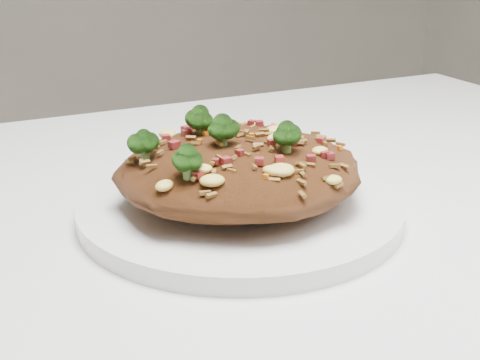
# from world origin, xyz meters

# --- Properties ---
(plate) EXTENTS (0.25, 0.25, 0.01)m
(plate) POSITION_xyz_m (0.11, 0.05, 0.76)
(plate) COLOR white
(plate) RESTS_ON dining_table
(fried_rice) EXTENTS (0.19, 0.17, 0.07)m
(fried_rice) POSITION_xyz_m (0.11, 0.05, 0.79)
(fried_rice) COLOR brown
(fried_rice) RESTS_ON plate
(fork) EXTENTS (0.13, 0.12, 0.00)m
(fork) POSITION_xyz_m (0.15, 0.14, 0.77)
(fork) COLOR silver
(fork) RESTS_ON plate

